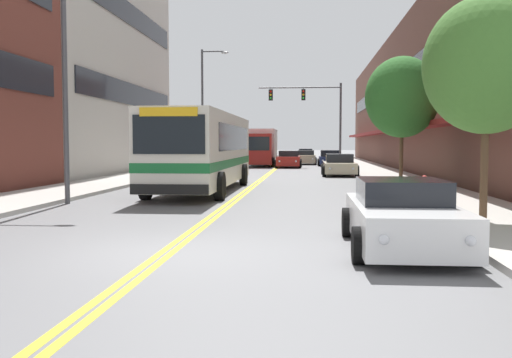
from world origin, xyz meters
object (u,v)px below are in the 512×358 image
at_px(box_truck, 261,147).
at_px(car_red_moving_second, 289,160).
at_px(car_champagne_parked_right_mid, 339,165).
at_px(car_navy_parked_right_far, 330,159).
at_px(city_bus, 204,148).
at_px(fire_hydrant, 424,191).
at_px(street_lamp_left_near, 73,61).
at_px(street_tree_right_mid, 402,97).
at_px(street_lamp_left_far, 206,100).
at_px(car_white_parked_right_foreground, 402,217).
at_px(car_dark_grey_parked_left_mid, 210,162).
at_px(car_black_moving_lead, 306,155).
at_px(street_tree_right_near, 487,65).
at_px(car_beige_moving_third, 306,158).
at_px(traffic_signal_mast, 313,107).

bearing_deg(box_truck, car_red_moving_second, -48.28).
xyz_separation_m(car_red_moving_second, box_truck, (-2.49, 2.79, 1.01)).
bearing_deg(car_champagne_parked_right_mid, car_navy_parked_right_far, 90.00).
bearing_deg(city_bus, fire_hydrant, -39.41).
bearing_deg(street_lamp_left_near, street_tree_right_mid, 37.73).
height_order(car_navy_parked_right_far, street_lamp_left_far, street_lamp_left_far).
height_order(car_red_moving_second, box_truck, box_truck).
xyz_separation_m(car_navy_parked_right_far, box_truck, (-5.98, -1.02, 1.03)).
height_order(car_white_parked_right_foreground, car_champagne_parked_right_mid, car_champagne_parked_right_mid).
height_order(car_dark_grey_parked_left_mid, car_black_moving_lead, car_dark_grey_parked_left_mid).
bearing_deg(car_black_moving_lead, city_bus, -95.66).
relative_size(car_red_moving_second, street_tree_right_near, 0.93).
distance_m(box_truck, street_tree_right_mid, 24.09).
distance_m(car_beige_moving_third, traffic_signal_mast, 7.24).
height_order(car_red_moving_second, street_lamp_left_far, street_lamp_left_far).
xyz_separation_m(car_dark_grey_parked_left_mid, traffic_signal_mast, (7.18, 9.07, 4.35)).
bearing_deg(car_black_moving_lead, car_white_parked_right_foreground, -87.82).
bearing_deg(box_truck, car_champagne_parked_right_mid, -67.39).
distance_m(car_white_parked_right_foreground, car_champagne_parked_right_mid, 24.42).
xyz_separation_m(car_dark_grey_parked_left_mid, car_beige_moving_third, (6.59, 14.81, -0.03)).
relative_size(car_champagne_parked_right_mid, car_red_moving_second, 0.93).
bearing_deg(city_bus, car_red_moving_second, 83.26).
xyz_separation_m(car_black_moving_lead, street_lamp_left_far, (-7.31, -22.52, 4.54)).
distance_m(car_navy_parked_right_far, street_lamp_left_far, 13.63).
bearing_deg(traffic_signal_mast, city_bus, -100.78).
bearing_deg(car_navy_parked_right_far, city_bus, -102.98).
distance_m(street_lamp_left_far, street_tree_right_mid, 19.03).
xyz_separation_m(car_dark_grey_parked_left_mid, street_tree_right_near, (10.97, -25.22, 3.15)).
height_order(car_red_moving_second, fire_hydrant, car_red_moving_second).
distance_m(car_dark_grey_parked_left_mid, car_champagne_parked_right_mid, 9.57).
height_order(car_navy_parked_right_far, traffic_signal_mast, traffic_signal_mast).
distance_m(car_black_moving_lead, street_lamp_left_near, 47.24).
bearing_deg(box_truck, car_beige_moving_third, 48.56).
relative_size(car_white_parked_right_foreground, box_truck, 0.57).
xyz_separation_m(car_red_moving_second, traffic_signal_mast, (1.95, 1.42, 4.35)).
xyz_separation_m(traffic_signal_mast, street_lamp_left_far, (-7.95, -6.26, 0.18)).
relative_size(traffic_signal_mast, street_tree_right_mid, 1.19).
bearing_deg(city_bus, car_champagne_parked_right_mid, 61.91).
height_order(car_navy_parked_right_far, box_truck, box_truck).
bearing_deg(car_red_moving_second, car_beige_moving_third, 79.24).
bearing_deg(car_red_moving_second, street_tree_right_mid, -73.24).
distance_m(box_truck, fire_hydrant, 33.31).
relative_size(car_black_moving_lead, street_lamp_left_near, 0.60).
distance_m(car_white_parked_right_foreground, fire_hydrant, 6.57).
relative_size(box_truck, street_tree_right_near, 1.51).
distance_m(traffic_signal_mast, street_lamp_left_far, 10.12).
height_order(traffic_signal_mast, fire_hydrant, traffic_signal_mast).
bearing_deg(street_tree_right_mid, car_red_moving_second, 106.76).
xyz_separation_m(street_lamp_left_near, fire_hydrant, (10.96, -0.81, -4.04)).
height_order(car_white_parked_right_foreground, car_beige_moving_third, car_beige_moving_third).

